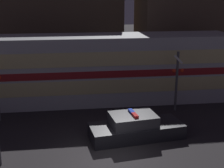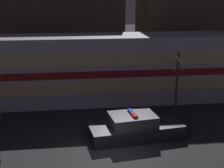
% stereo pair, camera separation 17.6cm
% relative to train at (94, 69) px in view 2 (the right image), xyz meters
% --- Properties ---
extents(ground_plane, '(120.00, 120.00, 0.00)m').
position_rel_train_xyz_m(ground_plane, '(0.19, -8.06, -2.21)').
color(ground_plane, '#262326').
extents(train, '(18.47, 3.20, 4.43)m').
position_rel_train_xyz_m(train, '(0.00, 0.00, 0.00)').
color(train, '#B7BABF').
rests_on(train, ground_plane).
extents(police_car, '(4.89, 2.44, 1.37)m').
position_rel_train_xyz_m(police_car, '(1.66, -5.90, -1.70)').
color(police_car, black).
rests_on(police_car, ground_plane).
extents(crossing_signal_near, '(0.73, 0.33, 3.72)m').
position_rel_train_xyz_m(crossing_signal_near, '(4.87, -2.59, -0.16)').
color(crossing_signal_near, '#4C4C51').
rests_on(crossing_signal_near, ground_plane).
extents(building_left, '(11.50, 4.50, 10.32)m').
position_rel_train_xyz_m(building_left, '(-2.59, 8.68, 2.95)').
color(building_left, brown).
rests_on(building_left, ground_plane).
extents(building_center, '(11.20, 5.14, 9.44)m').
position_rel_train_xyz_m(building_center, '(10.06, 6.21, 2.51)').
color(building_center, brown).
rests_on(building_center, ground_plane).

